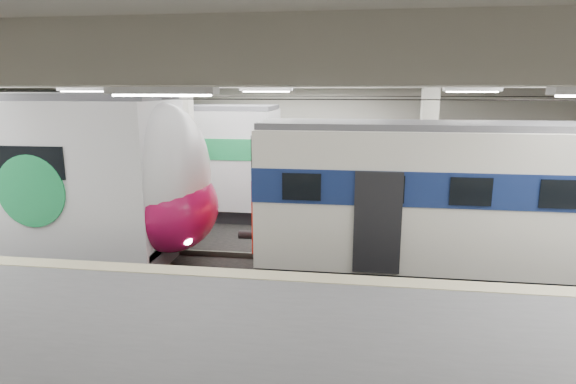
# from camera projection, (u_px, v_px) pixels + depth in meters

# --- Properties ---
(station_hall) EXTENTS (36.00, 24.00, 5.75)m
(station_hall) POSITION_uv_depth(u_px,v_px,m) (238.00, 164.00, 11.32)
(station_hall) COLOR black
(station_hall) RESTS_ON ground
(older_rer) EXTENTS (12.42, 2.74, 4.14)m
(older_rer) POSITION_uv_depth(u_px,v_px,m) (496.00, 200.00, 12.35)
(older_rer) COLOR silver
(older_rer) RESTS_ON ground
(far_train) EXTENTS (13.61, 2.93, 4.35)m
(far_train) POSITION_uv_depth(u_px,v_px,m) (111.00, 157.00, 19.52)
(far_train) COLOR silver
(far_train) RESTS_ON ground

